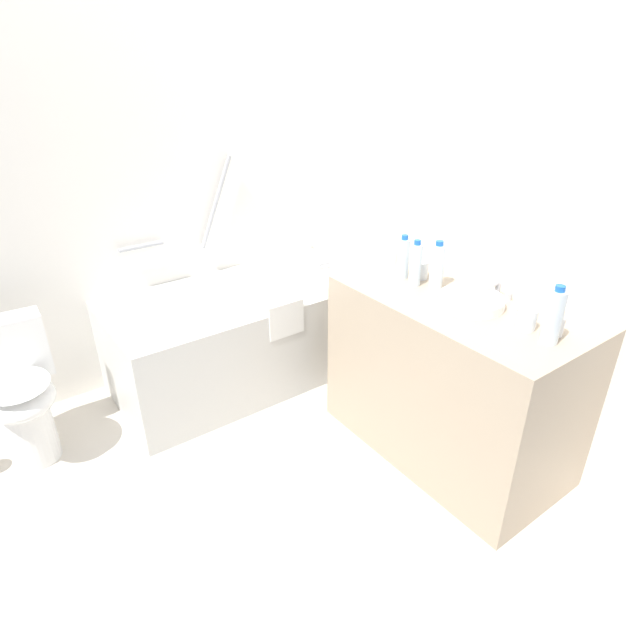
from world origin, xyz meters
name	(u,v)px	position (x,y,z in m)	size (l,w,h in m)	color
ground_plane	(245,510)	(0.00, 0.00, 0.00)	(3.74, 3.74, 0.00)	beige
wall_back_tiled	(104,190)	(0.00, 1.42, 1.17)	(3.12, 0.10, 2.33)	white
wall_right_mirror	(483,205)	(1.41, 0.00, 1.17)	(0.10, 3.14, 2.33)	white
bathtub	(244,331)	(0.55, 0.98, 0.31)	(1.56, 0.79, 1.29)	silver
toilet	(19,393)	(-0.68, 0.96, 0.37)	(0.37, 0.48, 0.72)	white
vanity_counter	(451,378)	(1.05, -0.22, 0.42)	(0.63, 1.16, 0.84)	tan
sink_basin	(471,301)	(1.03, -0.29, 0.86)	(0.29, 0.29, 0.04)	white
sink_faucet	(496,290)	(1.20, -0.29, 0.87)	(0.11, 0.15, 0.07)	silver
water_bottle_0	(437,266)	(1.06, -0.05, 0.95)	(0.07, 0.07, 0.23)	silver
water_bottle_1	(403,258)	(1.01, 0.13, 0.94)	(0.06, 0.06, 0.22)	silver
water_bottle_2	(554,317)	(1.01, -0.68, 0.95)	(0.07, 0.07, 0.24)	silver
water_bottle_3	(416,264)	(0.99, 0.03, 0.94)	(0.06, 0.06, 0.22)	silver
drinking_glass_0	(420,270)	(1.08, 0.07, 0.88)	(0.08, 0.08, 0.08)	white
drinking_glass_1	(527,319)	(1.03, -0.56, 0.88)	(0.08, 0.08, 0.09)	white
drinking_glass_2	(392,259)	(1.06, 0.25, 0.89)	(0.07, 0.07, 0.10)	white
drinking_glass_3	(555,326)	(1.08, -0.65, 0.88)	(0.07, 0.07, 0.08)	white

